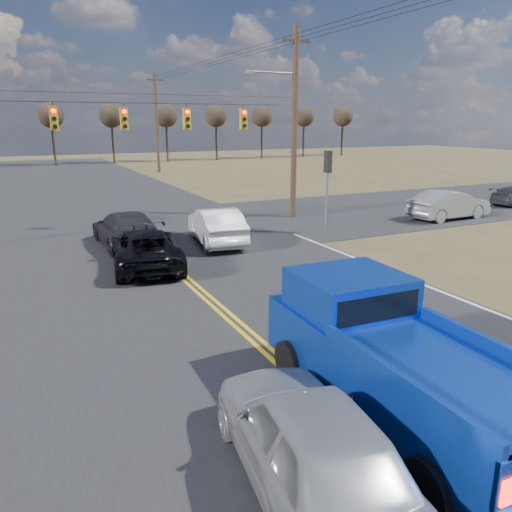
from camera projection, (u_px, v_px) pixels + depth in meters
name	position (u px, v px, depth m)	size (l,w,h in m)	color
ground	(362.00, 434.00, 8.54)	(160.00, 160.00, 0.00)	brown
road_main	(182.00, 277.00, 17.23)	(14.00, 120.00, 0.02)	#28282B
road_cross	(132.00, 232.00, 24.18)	(120.00, 12.00, 0.02)	#28282B
signal_gantry	(136.00, 124.00, 22.88)	(19.60, 4.83, 10.00)	#473323
utility_poles	(129.00, 120.00, 21.94)	(19.60, 58.32, 10.00)	#473323
treeline	(93.00, 113.00, 30.47)	(87.00, 117.80, 7.40)	#33261C
pickup_truck	(392.00, 359.00, 8.84)	(2.64, 6.22, 2.31)	black
silver_suv	(310.00, 441.00, 7.08)	(1.88, 4.68, 1.60)	#A9ABB1
black_suv	(146.00, 249.00, 18.17)	(2.34, 5.08, 1.41)	black
white_car_queue	(216.00, 226.00, 21.74)	(1.68, 4.81, 1.58)	silver
dgrey_car_queue	(126.00, 229.00, 21.15)	(2.15, 5.28, 1.53)	#2F2E33
cross_car_east_near	(449.00, 205.00, 27.17)	(4.85, 1.69, 1.60)	gray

